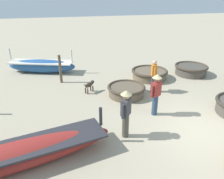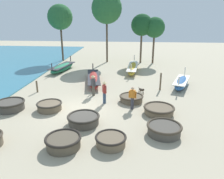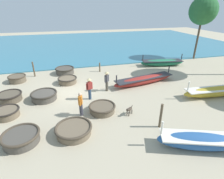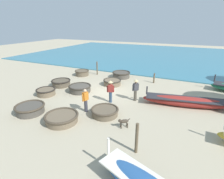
# 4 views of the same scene
# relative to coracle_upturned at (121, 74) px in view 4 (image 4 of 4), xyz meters

# --- Properties ---
(ground_plane) EXTENTS (80.00, 80.00, 0.00)m
(ground_plane) POSITION_rel_coracle_upturned_xyz_m (4.55, 0.39, -0.33)
(ground_plane) COLOR tan
(sea) EXTENTS (28.00, 52.00, 0.10)m
(sea) POSITION_rel_coracle_upturned_xyz_m (-15.37, 4.39, -0.28)
(sea) COLOR teal
(sea) RESTS_ON ground
(coracle_upturned) EXTENTS (1.91, 1.91, 0.61)m
(coracle_upturned) POSITION_rel_coracle_upturned_xyz_m (0.00, 0.00, 0.00)
(coracle_upturned) COLOR #4C473F
(coracle_upturned) RESTS_ON ground
(coracle_nearest) EXTENTS (1.89, 1.89, 0.57)m
(coracle_nearest) POSITION_rel_coracle_upturned_xyz_m (5.31, -1.61, -0.02)
(coracle_nearest) COLOR #4C473F
(coracle_nearest) RESTS_ON ground
(coracle_tilted) EXTENTS (1.54, 1.54, 0.52)m
(coracle_tilted) POSITION_rel_coracle_upturned_xyz_m (7.08, -3.68, -0.05)
(coracle_tilted) COLOR brown
(coracle_tilted) RESTS_ON ground
(coracle_far_left) EXTENTS (1.75, 1.75, 0.58)m
(coracle_far_left) POSITION_rel_coracle_upturned_xyz_m (4.84, -4.02, -0.02)
(coracle_far_left) COLOR brown
(coracle_far_left) RESTS_ON ground
(coracle_center) EXTENTS (1.99, 1.99, 0.50)m
(coracle_center) POSITION_rel_coracle_upturned_xyz_m (9.83, 0.22, -0.06)
(coracle_center) COLOR brown
(coracle_center) RESTS_ON ground
(coracle_front_right) EXTENTS (1.75, 1.75, 0.48)m
(coracle_front_right) POSITION_rel_coracle_upturned_xyz_m (8.06, 2.16, -0.07)
(coracle_front_right) COLOR brown
(coracle_front_right) RESTS_ON ground
(coracle_beside_post) EXTENTS (1.56, 1.56, 0.58)m
(coracle_beside_post) POSITION_rel_coracle_upturned_xyz_m (1.11, -4.24, -0.02)
(coracle_beside_post) COLOR brown
(coracle_beside_post) RESTS_ON ground
(coracle_weathered) EXTENTS (1.68, 1.68, 0.54)m
(coracle_weathered) POSITION_rel_coracle_upturned_xyz_m (2.63, 0.16, -0.04)
(coracle_weathered) COLOR brown
(coracle_weathered) RESTS_ON ground
(coracle_far_right) EXTENTS (1.87, 1.87, 0.56)m
(coracle_far_right) POSITION_rel_coracle_upturned_xyz_m (9.80, -2.36, -0.03)
(coracle_far_right) COLOR #4C473F
(coracle_far_right) RESTS_ON ground
(long_boat_green_hull) EXTENTS (2.15, 6.08, 1.23)m
(long_boat_green_hull) POSITION_rel_coracle_upturned_xyz_m (4.50, 6.73, 0.02)
(long_boat_green_hull) COLOR maroon
(long_boat_green_hull) RESTS_ON ground
(fisherman_hauling) EXTENTS (0.36, 0.50, 1.67)m
(fisherman_hauling) POSITION_rel_coracle_upturned_xyz_m (6.14, 1.65, 0.62)
(fisherman_hauling) COLOR #2D425B
(fisherman_hauling) RESTS_ON ground
(fisherman_standing_right) EXTENTS (0.52, 0.30, 1.57)m
(fisherman_standing_right) POSITION_rel_coracle_upturned_xyz_m (8.12, 0.81, 0.50)
(fisherman_standing_right) COLOR #383842
(fisherman_standing_right) RESTS_ON ground
(fisherman_standing_left) EXTENTS (0.40, 0.40, 1.67)m
(fisherman_standing_left) POSITION_rel_coracle_upturned_xyz_m (5.08, 3.19, 0.62)
(fisherman_standing_left) COLOR #4C473D
(fisherman_standing_left) RESTS_ON ground
(dog) EXTENTS (0.48, 0.57, 0.55)m
(dog) POSITION_rel_coracle_upturned_xyz_m (8.86, 3.73, 0.04)
(dog) COLOR #3D3328
(dog) RESTS_ON ground
(mooring_post_inland) EXTENTS (0.14, 0.14, 0.96)m
(mooring_post_inland) POSITION_rel_coracle_upturned_xyz_m (0.35, 3.56, 0.14)
(mooring_post_inland) COLOR brown
(mooring_post_inland) RESTS_ON ground
(mooring_post_shoreline) EXTENTS (0.14, 0.14, 1.49)m
(mooring_post_shoreline) POSITION_rel_coracle_upturned_xyz_m (10.48, 4.98, 0.41)
(mooring_post_shoreline) COLOR brown
(mooring_post_shoreline) RESTS_ON ground
(mooring_post_mid_beach) EXTENTS (0.14, 0.14, 1.47)m
(mooring_post_mid_beach) POSITION_rel_coracle_upturned_xyz_m (0.07, -2.89, 0.40)
(mooring_post_mid_beach) COLOR brown
(mooring_post_mid_beach) RESTS_ON ground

